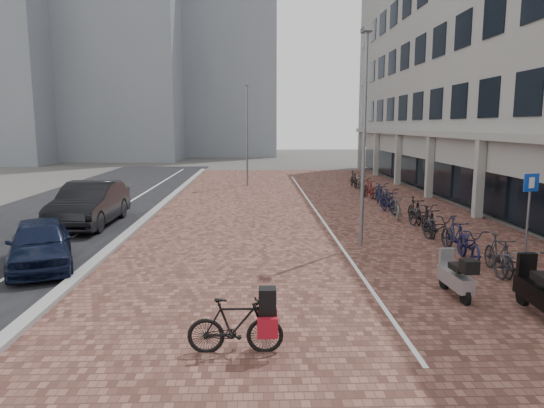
{
  "coord_description": "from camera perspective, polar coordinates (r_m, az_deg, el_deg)",
  "views": [
    {
      "loc": [
        -0.54,
        -10.43,
        3.92
      ],
      "look_at": [
        0.0,
        6.0,
        1.3
      ],
      "focal_mm": 32.92,
      "sensor_mm": 36.0,
      "label": 1
    }
  ],
  "objects": [
    {
      "name": "ground",
      "position": [
        11.16,
        1.03,
        -11.51
      ],
      "size": [
        140.0,
        140.0,
        0.0
      ],
      "primitive_type": "plane",
      "color": "#474442",
      "rests_on": "ground"
    },
    {
      "name": "plaza_brick",
      "position": [
        22.91,
        4.51,
        -0.8
      ],
      "size": [
        14.5,
        42.0,
        0.04
      ],
      "primitive_type": "cube",
      "color": "brown",
      "rests_on": "ground"
    },
    {
      "name": "street_asphalt",
      "position": [
        24.29,
        -22.24,
        -0.9
      ],
      "size": [
        8.0,
        50.0,
        0.03
      ],
      "primitive_type": "cube",
      "color": "black",
      "rests_on": "ground"
    },
    {
      "name": "curb",
      "position": [
        23.21,
        -13.18,
        -0.74
      ],
      "size": [
        0.35,
        42.0,
        0.14
      ],
      "primitive_type": "cube",
      "color": "gray",
      "rests_on": "ground"
    },
    {
      "name": "lane_line",
      "position": [
        23.67,
        -17.69,
        -0.86
      ],
      "size": [
        0.12,
        44.0,
        0.0
      ],
      "primitive_type": "cube",
      "color": "white",
      "rests_on": "street_asphalt"
    },
    {
      "name": "parking_line",
      "position": [
        22.93,
        5.01,
        -0.74
      ],
      "size": [
        0.1,
        30.0,
        0.0
      ],
      "primitive_type": "cube",
      "color": "white",
      "rests_on": "plaza_brick"
    },
    {
      "name": "office_building",
      "position": [
        30.03,
        26.08,
        16.83
      ],
      "size": [
        8.4,
        40.0,
        15.0
      ],
      "color": "#999994",
      "rests_on": "ground"
    },
    {
      "name": "bg_towers",
      "position": [
        61.78,
        -15.54,
        18.08
      ],
      "size": [
        33.0,
        23.0,
        32.0
      ],
      "color": "gray",
      "rests_on": "ground"
    },
    {
      "name": "car_navy",
      "position": [
        15.19,
        -25.0,
        -4.12
      ],
      "size": [
        2.95,
        4.31,
        1.36
      ],
      "primitive_type": "imported",
      "rotation": [
        0.0,
        0.0,
        0.37
      ],
      "color": "black",
      "rests_on": "ground"
    },
    {
      "name": "car_dark",
      "position": [
        20.72,
        -20.13,
        -0.0
      ],
      "size": [
        1.87,
        5.22,
        1.71
      ],
      "primitive_type": "imported",
      "rotation": [
        0.0,
        0.0,
        -0.01
      ],
      "color": "black",
      "rests_on": "ground"
    },
    {
      "name": "hero_bike",
      "position": [
        8.82,
        -4.21,
        -13.62
      ],
      "size": [
        1.66,
        0.48,
        1.17
      ],
      "rotation": [
        0.0,
        0.0,
        1.56
      ],
      "color": "black",
      "rests_on": "ground"
    },
    {
      "name": "scooter_front",
      "position": [
        12.22,
        20.24,
        -7.64
      ],
      "size": [
        0.55,
        1.55,
        1.05
      ],
      "primitive_type": null,
      "rotation": [
        0.0,
        0.0,
        0.05
      ],
      "color": "#9A9A9E",
      "rests_on": "ground"
    },
    {
      "name": "scooter_mid",
      "position": [
        11.67,
        28.31,
        -8.5
      ],
      "size": [
        0.65,
        1.82,
        1.23
      ],
      "primitive_type": null,
      "rotation": [
        0.0,
        0.0,
        -0.05
      ],
      "color": "black",
      "rests_on": "ground"
    },
    {
      "name": "parking_sign",
      "position": [
        16.47,
        27.36,
        0.26
      ],
      "size": [
        0.51,
        0.18,
        2.51
      ],
      "rotation": [
        0.0,
        0.0,
        0.28
      ],
      "color": "slate",
      "rests_on": "ground"
    },
    {
      "name": "lamp_near",
      "position": [
        16.03,
        10.44,
        7.0
      ],
      "size": [
        0.12,
        0.12,
        6.77
      ],
      "primitive_type": "cylinder",
      "color": "slate",
      "rests_on": "ground"
    },
    {
      "name": "lamp_far",
      "position": [
        32.08,
        -2.88,
        7.78
      ],
      "size": [
        0.12,
        0.12,
        6.43
      ],
      "primitive_type": "cylinder",
      "color": "slate",
      "rests_on": "ground"
    },
    {
      "name": "bike_row",
      "position": [
        22.23,
        14.26,
        -0.03
      ],
      "size": [
        1.31,
        21.42,
        1.05
      ],
      "color": "#232328",
      "rests_on": "ground"
    }
  ]
}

